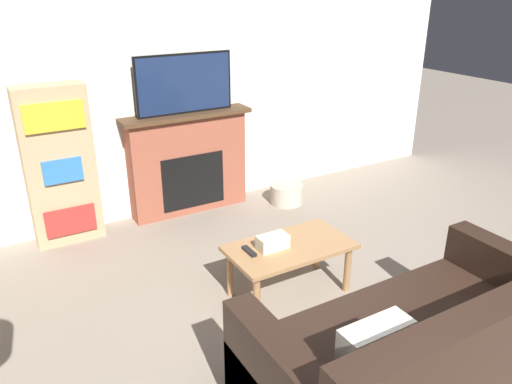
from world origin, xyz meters
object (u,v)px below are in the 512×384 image
at_px(couch, 421,361).
at_px(coffee_table, 290,252).
at_px(storage_basket, 286,194).
at_px(tv, 185,84).
at_px(bookshelf, 60,166).
at_px(fireplace, 188,162).

relative_size(couch, coffee_table, 2.01).
distance_m(couch, storage_basket, 2.78).
distance_m(tv, coffee_table, 1.96).
xyz_separation_m(tv, bookshelf, (-1.18, -0.00, -0.59)).
distance_m(couch, bookshelf, 3.22).
relative_size(fireplace, tv, 1.35).
distance_m(bookshelf, storage_basket, 2.23).
bearing_deg(couch, storage_basket, 71.34).
bearing_deg(coffee_table, storage_basket, 57.30).
relative_size(tv, storage_basket, 2.75).
bearing_deg(fireplace, tv, -90.00).
distance_m(fireplace, couch, 2.98).
height_order(bookshelf, storage_basket, bookshelf).
bearing_deg(fireplace, storage_basket, -20.30).
xyz_separation_m(bookshelf, storage_basket, (2.12, -0.32, -0.59)).
xyz_separation_m(fireplace, coffee_table, (0.04, -1.74, -0.16)).
bearing_deg(coffee_table, couch, -89.68).
distance_m(tv, storage_basket, 1.54).
bearing_deg(couch, bookshelf, 112.70).
xyz_separation_m(couch, storage_basket, (0.89, 2.63, -0.20)).
bearing_deg(couch, tv, 90.97).
height_order(couch, storage_basket, couch).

